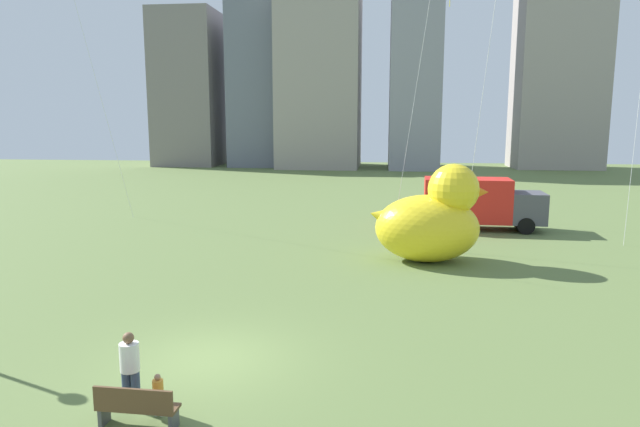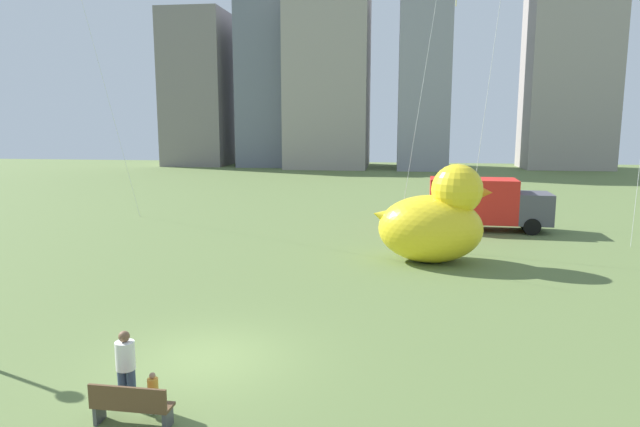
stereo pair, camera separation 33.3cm
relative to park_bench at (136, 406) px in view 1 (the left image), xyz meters
name	(u,v)px [view 1 (the left image)]	position (x,y,z in m)	size (l,w,h in m)	color
ground_plane	(209,360)	(0.42, 3.32, -0.47)	(140.00, 140.00, 0.00)	#5F743E
park_bench	(136,406)	(0.00, 0.00, 0.00)	(1.63, 0.50, 0.90)	brown
person_adult	(130,366)	(-0.48, 0.82, 0.44)	(0.41, 0.41, 1.66)	#38476B
person_child	(158,393)	(0.23, 0.54, 0.03)	(0.22, 0.22, 0.91)	silver
giant_inflatable_duck	(431,220)	(6.82, 14.34, 1.32)	(5.10, 3.27, 4.23)	yellow
box_truck	(480,204)	(10.12, 22.02, 0.98)	(6.56, 2.63, 2.85)	red
city_skyline	(370,51)	(2.73, 65.30, 14.42)	(57.34, 12.25, 39.53)	gray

